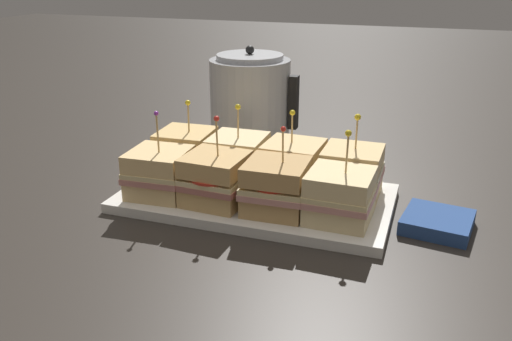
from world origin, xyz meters
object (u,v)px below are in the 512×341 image
(sandwich_front_far_left, at_px, (160,173))
(sandwich_back_far_right, at_px, (352,172))
(sandwich_front_far_right, at_px, (340,196))
(sandwich_back_far_left, at_px, (186,152))
(sandwich_front_center_right, at_px, (276,187))
(serving_platter, at_px, (256,198))
(sandwich_back_center_right, at_px, (293,165))
(kettle_steel, at_px, (250,101))
(sandwich_back_center_left, at_px, (238,158))
(sandwich_front_center_left, at_px, (216,179))
(napkin_stack, at_px, (437,222))

(sandwich_front_far_left, relative_size, sandwich_back_far_right, 1.05)
(sandwich_front_far_right, bearing_deg, sandwich_back_far_left, 161.57)
(sandwich_front_far_right, bearing_deg, sandwich_front_center_right, -179.43)
(serving_platter, xyz_separation_m, sandwich_back_far_left, (-0.17, 0.06, 0.05))
(sandwich_front_far_left, distance_m, sandwich_back_center_right, 0.25)
(sandwich_front_center_right, xyz_separation_m, sandwich_back_center_right, (0.00, 0.11, 0.00))
(sandwich_front_far_left, relative_size, kettle_steel, 0.67)
(serving_platter, distance_m, sandwich_back_center_left, 0.10)
(sandwich_front_far_left, distance_m, sandwich_front_center_left, 0.11)
(sandwich_front_center_left, relative_size, sandwich_front_center_right, 1.06)
(sandwich_front_center_right, bearing_deg, sandwich_front_far_left, -179.56)
(sandwich_front_far_left, distance_m, sandwich_back_far_right, 0.35)
(sandwich_front_far_left, relative_size, sandwich_back_center_left, 1.04)
(sandwich_front_center_left, bearing_deg, sandwich_front_center_right, 0.57)
(sandwich_front_far_right, xyz_separation_m, kettle_steel, (-0.29, 0.37, 0.05))
(sandwich_front_far_right, bearing_deg, sandwich_front_far_left, -179.52)
(sandwich_back_far_left, bearing_deg, sandwich_front_center_left, -45.30)
(sandwich_back_far_left, height_order, kettle_steel, kettle_steel)
(sandwich_front_far_left, height_order, sandwich_front_far_right, sandwich_front_far_left)
(sandwich_back_far_left, height_order, sandwich_back_center_right, sandwich_back_far_left)
(serving_platter, bearing_deg, kettle_steel, 111.18)
(sandwich_front_center_right, height_order, kettle_steel, kettle_steel)
(napkin_stack, bearing_deg, sandwich_back_center_right, 168.36)
(sandwich_back_center_left, xyz_separation_m, napkin_stack, (0.38, -0.06, -0.05))
(sandwich_front_far_left, relative_size, sandwich_back_center_right, 1.07)
(sandwich_front_far_left, xyz_separation_m, sandwich_front_center_right, (0.22, 0.00, 0.00))
(sandwich_back_far_left, bearing_deg, sandwich_front_center_right, -26.58)
(serving_platter, bearing_deg, sandwich_front_far_left, -161.14)
(sandwich_front_far_left, distance_m, sandwich_back_far_left, 0.11)
(sandwich_front_center_left, height_order, sandwich_front_center_right, sandwich_front_center_left)
(sandwich_front_center_left, xyz_separation_m, sandwich_front_center_right, (0.11, 0.00, -0.00))
(serving_platter, relative_size, sandwich_back_far_left, 3.24)
(sandwich_front_center_right, bearing_deg, sandwich_back_center_left, 135.20)
(sandwich_front_center_left, height_order, sandwich_back_far_left, sandwich_front_center_left)
(sandwich_front_center_left, xyz_separation_m, sandwich_back_center_right, (0.11, 0.11, 0.00))
(sandwich_front_center_left, relative_size, kettle_steel, 0.67)
(serving_platter, distance_m, sandwich_back_far_right, 0.18)
(serving_platter, xyz_separation_m, sandwich_back_center_left, (-0.06, 0.06, 0.05))
(serving_platter, distance_m, sandwich_front_far_left, 0.18)
(sandwich_back_far_left, distance_m, sandwich_back_far_right, 0.33)
(sandwich_back_far_left, bearing_deg, napkin_stack, -6.74)
(kettle_steel, bearing_deg, sandwich_front_far_left, -96.47)
(serving_platter, bearing_deg, sandwich_front_center_right, -44.78)
(serving_platter, distance_m, sandwich_front_center_right, 0.09)
(sandwich_front_far_left, xyz_separation_m, sandwich_back_far_left, (-0.00, 0.11, 0.00))
(kettle_steel, distance_m, napkin_stack, 0.55)
(sandwich_front_far_left, height_order, kettle_steel, kettle_steel)
(napkin_stack, bearing_deg, sandwich_back_far_right, 160.09)
(sandwich_front_far_right, xyz_separation_m, napkin_stack, (0.16, 0.05, -0.05))
(sandwich_back_far_left, xyz_separation_m, napkin_stack, (0.49, -0.06, -0.05))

